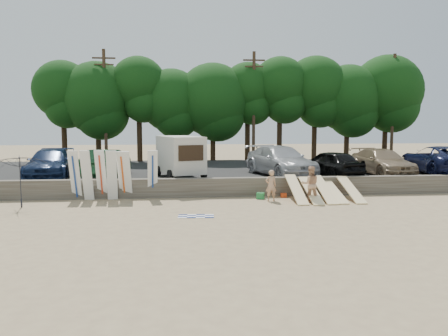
{
  "coord_description": "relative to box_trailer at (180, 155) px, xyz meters",
  "views": [
    {
      "loc": [
        -4.0,
        -19.85,
        3.9
      ],
      "look_at": [
        -1.75,
        3.0,
        1.53
      ],
      "focal_mm": 35.0,
      "sensor_mm": 36.0,
      "label": 1
    }
  ],
  "objects": [
    {
      "name": "surfboard_low_0",
      "position": [
        5.8,
        -4.34,
        -1.47
      ],
      "size": [
        0.56,
        2.81,
        1.17
      ],
      "primitive_type": "cube",
      "rotation": [
        0.38,
        0.0,
        0.0
      ],
      "color": "#FCDD9F",
      "rests_on": "ground"
    },
    {
      "name": "beach_umbrella",
      "position": [
        -7.4,
        -4.8,
        -0.83
      ],
      "size": [
        3.59,
        3.56,
        2.46
      ],
      "primitive_type": "imported",
      "rotation": [
        0.0,
        0.0,
        4.3
      ],
      "color": "black",
      "rests_on": "ground"
    },
    {
      "name": "surfboard_upright_6",
      "position": [
        -1.42,
        -3.08,
        -0.79
      ],
      "size": [
        0.58,
        0.77,
        2.53
      ],
      "primitive_type": "cube",
      "rotation": [
        0.26,
        0.0,
        0.12
      ],
      "color": "white",
      "rests_on": "ground"
    },
    {
      "name": "surfboard_low_3",
      "position": [
        7.8,
        -4.22,
        -1.63
      ],
      "size": [
        0.56,
        2.91,
        0.86
      ],
      "primitive_type": "cube",
      "rotation": [
        0.27,
        0.0,
        0.0
      ],
      "color": "#FCDD9F",
      "rests_on": "ground"
    },
    {
      "name": "seawall",
      "position": [
        4.05,
        -2.72,
        -1.56
      ],
      "size": [
        44.0,
        0.5,
        1.0
      ],
      "primitive_type": "cube",
      "color": "#6B6356",
      "rests_on": "ground"
    },
    {
      "name": "car_4",
      "position": [
        12.43,
        0.21,
        -0.56
      ],
      "size": [
        2.56,
        5.61,
        1.59
      ],
      "primitive_type": "imported",
      "rotation": [
        0.0,
        0.0,
        0.06
      ],
      "color": "#8A7358",
      "rests_on": "parking_lot"
    },
    {
      "name": "car_1",
      "position": [
        -4.38,
        0.75,
        -0.54
      ],
      "size": [
        2.43,
        5.16,
        1.63
      ],
      "primitive_type": "imported",
      "rotation": [
        0.0,
        0.0,
        3.0
      ],
      "color": "#12331B",
      "rests_on": "parking_lot"
    },
    {
      "name": "beachgoer_b",
      "position": [
        6.39,
        -4.78,
        -1.16
      ],
      "size": [
        0.95,
        0.79,
        1.79
      ],
      "primitive_type": "imported",
      "rotation": [
        0.0,
        0.0,
        3.01
      ],
      "color": "tan",
      "rests_on": "ground"
    },
    {
      "name": "ground",
      "position": [
        4.05,
        -5.72,
        -2.06
      ],
      "size": [
        120.0,
        120.0,
        0.0
      ],
      "primitive_type": "plane",
      "color": "tan",
      "rests_on": "ground"
    },
    {
      "name": "gear_bag",
      "position": [
        5.4,
        -3.32,
        -1.95
      ],
      "size": [
        0.32,
        0.28,
        0.22
      ],
      "primitive_type": "cube",
      "rotation": [
        0.0,
        0.0,
        -0.09
      ],
      "color": "#DA4619",
      "rests_on": "ground"
    },
    {
      "name": "surfboard_upright_4",
      "position": [
        -2.89,
        -3.18,
        -0.81
      ],
      "size": [
        0.59,
        0.88,
        2.5
      ],
      "primitive_type": "cube",
      "rotation": [
        0.3,
        0.0,
        -0.11
      ],
      "color": "white",
      "rests_on": "ground"
    },
    {
      "name": "surfboard_upright_3",
      "position": [
        -3.43,
        -3.35,
        -0.79
      ],
      "size": [
        0.55,
        0.7,
        2.54
      ],
      "primitive_type": "cube",
      "rotation": [
        0.23,
        0.0,
        0.08
      ],
      "color": "white",
      "rests_on": "ground"
    },
    {
      "name": "box_trailer",
      "position": [
        0.0,
        0.0,
        0.0
      ],
      "size": [
        3.04,
        4.21,
        2.43
      ],
      "rotation": [
        0.0,
        0.0,
        0.31
      ],
      "color": "beige",
      "rests_on": "parking_lot"
    },
    {
      "name": "surfboard_upright_2",
      "position": [
        -4.0,
        -3.12,
        -0.78
      ],
      "size": [
        0.56,
        0.64,
        2.56
      ],
      "primitive_type": "cube",
      "rotation": [
        0.21,
        0.0,
        -0.11
      ],
      "color": "white",
      "rests_on": "ground"
    },
    {
      "name": "surfboard_low_4",
      "position": [
        8.68,
        -4.27,
        -1.55
      ],
      "size": [
        0.56,
        2.87,
        1.02
      ],
      "primitive_type": "cube",
      "rotation": [
        0.33,
        0.0,
        0.0
      ],
      "color": "#FCDD9F",
      "rests_on": "ground"
    },
    {
      "name": "surfboard_low_1",
      "position": [
        6.54,
        -4.42,
        -1.54
      ],
      "size": [
        0.56,
        2.86,
        1.05
      ],
      "primitive_type": "cube",
      "rotation": [
        0.33,
        0.0,
        0.0
      ],
      "color": "#FCDD9F",
      "rests_on": "ground"
    },
    {
      "name": "car_2",
      "position": [
        6.11,
        0.5,
        -0.46
      ],
      "size": [
        4.04,
        6.62,
        1.79
      ],
      "primitive_type": "imported",
      "rotation": [
        0.0,
        0.0,
        0.27
      ],
      "color": "#A9A9AE",
      "rests_on": "parking_lot"
    },
    {
      "name": "car_5",
      "position": [
        16.26,
        0.41,
        -0.48
      ],
      "size": [
        3.55,
        6.6,
        1.76
      ],
      "primitive_type": "imported",
      "rotation": [
        0.0,
        0.0,
        3.04
      ],
      "color": "black",
      "rests_on": "parking_lot"
    },
    {
      "name": "surfboard_upright_1",
      "position": [
        -4.67,
        -3.28,
        -0.78
      ],
      "size": [
        0.58,
        0.69,
        2.55
      ],
      "primitive_type": "cube",
      "rotation": [
        0.22,
        0.0,
        -0.13
      ],
      "color": "white",
      "rests_on": "ground"
    },
    {
      "name": "treeline",
      "position": [
        5.17,
        11.83,
        4.32
      ],
      "size": [
        33.33,
        6.26,
        9.17
      ],
      "color": "#382616",
      "rests_on": "parking_lot"
    },
    {
      "name": "cooler",
      "position": [
        4.1,
        -3.66,
        -1.9
      ],
      "size": [
        0.46,
        0.42,
        0.32
      ],
      "primitive_type": "cube",
      "rotation": [
        0.0,
        0.0,
        -0.38
      ],
      "color": "#24843C",
      "rests_on": "ground"
    },
    {
      "name": "surfboard_upright_5",
      "position": [
        -2.74,
        -3.22,
        -0.81
      ],
      "size": [
        0.57,
        0.87,
        2.5
      ],
      "primitive_type": "cube",
      "rotation": [
        0.3,
        0.0,
        -0.09
      ],
      "color": "white",
      "rests_on": "ground"
    },
    {
      "name": "beachgoer_a",
      "position": [
        4.51,
        -4.31,
        -1.28
      ],
      "size": [
        0.6,
        0.43,
        1.57
      ],
      "primitive_type": "imported",
      "rotation": [
        0.0,
        0.0,
        3.23
      ],
      "color": "tan",
      "rests_on": "ground"
    },
    {
      "name": "beach_towel",
      "position": [
        0.65,
        -7.55,
        -2.05
      ],
      "size": [
        1.59,
        1.59,
        0.0
      ],
      "primitive_type": "plane",
      "rotation": [
        0.0,
        0.0,
        -0.06
      ],
      "color": "white",
      "rests_on": "ground"
    },
    {
      "name": "surfboard_low_2",
      "position": [
        7.25,
        -4.32,
        -1.51
      ],
      "size": [
        0.56,
        2.84,
        1.09
      ],
      "primitive_type": "cube",
      "rotation": [
        0.35,
        0.0,
        0.0
      ],
      "color": "#FCDD9F",
      "rests_on": "ground"
    },
    {
      "name": "car_0",
      "position": [
        -7.57,
        0.73,
        -0.53
      ],
      "size": [
        2.9,
        5.91,
        1.66
      ],
      "primitive_type": "imported",
      "rotation": [
        0.0,
        0.0,
        0.1
      ],
      "color": "#122041",
      "rests_on": "parking_lot"
    },
    {
      "name": "utility_poles",
      "position": [
        6.05,
        10.28,
        3.37
      ],
      "size": [
        25.8,
        0.26,
        9.0
      ],
      "color": "#473321",
      "rests_on": "parking_lot"
    },
    {
      "name": "parking_lot",
      "position": [
        4.05,
        4.78,
        -1.71
      ],
      "size": [
        44.0,
        14.5,
        0.7
      ],
      "primitive_type": "cube",
      "color": "#282828",
      "rests_on": "ground"
    },
    {
      "name": "surfboard_upright_0",
      "position": [
        -5.27,
        -3.18,
        -0.79
      ],
      "size": [
        0.57,
        0.72,
        2.54
      ],
      "primitive_type": "cube",
      "rotation": [
        0.24,
        0.0,
        -0.1
      ],
      "color": "white",
      "rests_on": "ground"
    },
    {
      "name": "car_3",
      "position": [
        8.98,
        -0.23,
        -0.57
      ],
      "size": [
        3.25,
        4.98,
        1.58
      ],
      "primitive_type": "imported",
      "rotation": [
        0.0,
        0.0,
        3.47
      ],
      "color": "black",
      "rests_on": "parking_lot"
    }
  ]
}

